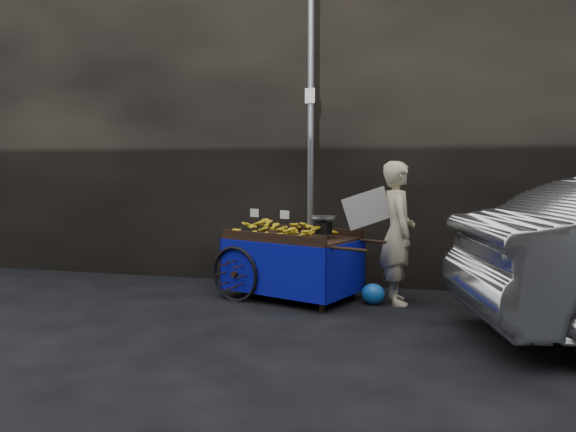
# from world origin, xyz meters

# --- Properties ---
(ground) EXTENTS (80.00, 80.00, 0.00)m
(ground) POSITION_xyz_m (0.00, 0.00, 0.00)
(ground) COLOR black
(ground) RESTS_ON ground
(building_wall) EXTENTS (13.50, 2.00, 5.00)m
(building_wall) POSITION_xyz_m (0.39, 2.60, 2.50)
(building_wall) COLOR black
(building_wall) RESTS_ON ground
(street_pole) EXTENTS (0.12, 0.10, 4.00)m
(street_pole) POSITION_xyz_m (0.30, 1.30, 2.01)
(street_pole) COLOR slate
(street_pole) RESTS_ON ground
(banana_cart) EXTENTS (2.12, 1.48, 1.06)m
(banana_cart) POSITION_xyz_m (0.16, 0.78, 0.65)
(banana_cart) COLOR black
(banana_cart) RESTS_ON ground
(vendor) EXTENTS (0.88, 0.66, 1.60)m
(vendor) POSITION_xyz_m (1.40, 0.81, 0.80)
(vendor) COLOR #C8B895
(vendor) RESTS_ON ground
(plastic_bag) EXTENTS (0.26, 0.21, 0.24)m
(plastic_bag) POSITION_xyz_m (1.15, 0.68, 0.12)
(plastic_bag) COLOR blue
(plastic_bag) RESTS_ON ground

